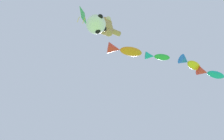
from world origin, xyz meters
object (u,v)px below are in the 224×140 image
Objects in this scene: teddy_bear_kite at (105,26)px; soccer_ball_kite at (96,24)px; fish_kite_tangerine at (122,50)px; fish_kite_emerald at (156,56)px; fish_kite_teal at (209,73)px; diamond_kite at (83,16)px; fish_kite_goldfin at (189,63)px.

teddy_bear_kite is 1.83× the size of soccer_ball_kite.
fish_kite_emerald is (1.73, -0.91, -0.81)m from fish_kite_tangerine.
fish_kite_tangerine is 1.49× the size of fish_kite_emerald.
diamond_kite is at bearing 171.54° from fish_kite_teal.
diamond_kite reaches higher than soccer_ball_kite.
fish_kite_goldfin reaches higher than fish_kite_teal.
fish_kite_tangerine is 5.76m from fish_kite_teal.
fish_kite_tangerine is (2.48, 1.55, 3.38)m from soccer_ball_kite.
teddy_bear_kite is 3.14m from fish_kite_tangerine.
teddy_bear_kite is 1.21× the size of fish_kite_emerald.
soccer_ball_kite is 8.63m from fish_kite_teal.
diamond_kite is (-7.20, 1.15, 1.60)m from fish_kite_goldfin.
fish_kite_emerald is 0.80× the size of fish_kite_teal.
diamond_kite is (-0.59, 1.33, 4.99)m from soccer_ball_kite.
fish_kite_emerald is at bearing -27.70° from fish_kite_tangerine.
teddy_bear_kite is 6.41m from fish_kite_goldfin.
fish_kite_emerald is at bearing 168.94° from fish_kite_goldfin.
fish_kite_tangerine is 1.51× the size of fish_kite_goldfin.
teddy_bear_kite is at bearing -44.40° from diamond_kite.
fish_kite_emerald is at bearing 171.13° from fish_kite_teal.
teddy_bear_kite reaches higher than soccer_ball_kite.
diamond_kite is at bearing 170.88° from fish_kite_goldfin.
fish_kite_tangerine is 4.35m from fish_kite_goldfin.
fish_kite_tangerine is at bearing 161.54° from fish_kite_goldfin.
teddy_bear_kite is 4.04m from diamond_kite.
diamond_kite is at bearing 135.60° from teddy_bear_kite.
teddy_bear_kite is 0.67× the size of diamond_kite.
fish_kite_teal is at bearing -15.17° from fish_kite_tangerine.
fish_kite_goldfin is at bearing -9.12° from diamond_kite.
fish_kite_emerald is (3.66, 0.43, 1.28)m from teddy_bear_kite.
soccer_ball_kite is at bearing -66.17° from diamond_kite.
diamond_kite reaches higher than teddy_bear_kite.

